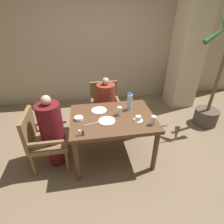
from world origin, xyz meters
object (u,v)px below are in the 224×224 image
at_px(diner_in_far_chair, 106,105).
at_px(glass_tall_mid, 153,120).
at_px(potted_palm, 212,96).
at_px(plate_main_right, 107,121).
at_px(chair_far_side, 105,104).
at_px(teacup_with_saucer, 138,119).
at_px(diner_in_left_chair, 52,131).
at_px(bowl_small, 79,118).
at_px(plate_main_left, 99,110).
at_px(water_bottle, 130,102).
at_px(chair_left_side, 43,137).
at_px(glass_tall_near, 120,111).

xyz_separation_m(diner_in_far_chair, glass_tall_mid, (0.49, -0.98, 0.25)).
xyz_separation_m(potted_palm, plate_main_right, (-2.11, -0.69, 0.12)).
bearing_deg(chair_far_side, teacup_with_saucer, -71.94).
height_order(diner_in_left_chair, bowl_small, diner_in_left_chair).
relative_size(teacup_with_saucer, glass_tall_mid, 1.04).
bearing_deg(potted_palm, bowl_small, -166.76).
distance_m(diner_in_left_chair, plate_main_left, 0.72).
relative_size(diner_in_left_chair, teacup_with_saucer, 8.58).
height_order(potted_palm, water_bottle, potted_palm).
distance_m(teacup_with_saucer, glass_tall_mid, 0.21).
bearing_deg(water_bottle, glass_tall_mid, -64.44).
bearing_deg(chair_left_side, plate_main_right, -6.59).
height_order(chair_far_side, diner_in_far_chair, diner_in_far_chair).
xyz_separation_m(teacup_with_saucer, bowl_small, (-0.80, 0.16, -0.01)).
height_order(potted_palm, plate_main_right, potted_palm).
bearing_deg(diner_in_left_chair, teacup_with_saucer, -7.62).
height_order(diner_in_far_chair, glass_tall_near, diner_in_far_chair).
height_order(plate_main_right, glass_tall_mid, glass_tall_mid).
bearing_deg(bowl_small, potted_palm, 13.24).
bearing_deg(diner_in_left_chair, chair_far_side, 44.89).
bearing_deg(chair_left_side, glass_tall_mid, -10.61).
bearing_deg(plate_main_left, diner_in_left_chair, -163.47).
bearing_deg(glass_tall_mid, plate_main_right, 163.52).
height_order(diner_in_far_chair, potted_palm, potted_palm).
relative_size(chair_left_side, potted_palm, 0.42).
xyz_separation_m(chair_far_side, diner_in_far_chair, (-0.00, -0.14, 0.06)).
bearing_deg(glass_tall_near, chair_far_side, 97.57).
distance_m(diner_in_far_chair, glass_tall_mid, 1.13).
distance_m(diner_in_left_chair, potted_palm, 2.92).
xyz_separation_m(teacup_with_saucer, glass_tall_mid, (0.17, -0.12, 0.03)).
height_order(diner_in_left_chair, glass_tall_mid, diner_in_left_chair).
bearing_deg(diner_in_far_chair, plate_main_right, -96.82).
distance_m(chair_far_side, plate_main_left, 0.71).
distance_m(chair_left_side, plate_main_left, 0.88).
relative_size(chair_left_side, water_bottle, 3.15).
relative_size(bowl_small, glass_tall_near, 0.96).
bearing_deg(glass_tall_near, plate_main_right, -146.34).
xyz_separation_m(diner_in_left_chair, glass_tall_near, (0.96, 0.03, 0.21)).
bearing_deg(glass_tall_mid, chair_far_side, 113.68).
bearing_deg(plate_main_left, potted_palm, 10.03).
bearing_deg(glass_tall_mid, chair_left_side, 169.39).
xyz_separation_m(glass_tall_near, glass_tall_mid, (0.38, -0.31, 0.00)).
relative_size(potted_palm, plate_main_right, 8.99).
height_order(diner_in_left_chair, chair_far_side, diner_in_left_chair).
bearing_deg(plate_main_right, bowl_small, 164.07).
relative_size(potted_palm, water_bottle, 7.41).
distance_m(teacup_with_saucer, glass_tall_near, 0.29).
bearing_deg(glass_tall_near, teacup_with_saucer, -41.03).
height_order(chair_far_side, glass_tall_mid, chair_far_side).
xyz_separation_m(chair_left_side, plate_main_left, (0.82, 0.20, 0.25)).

